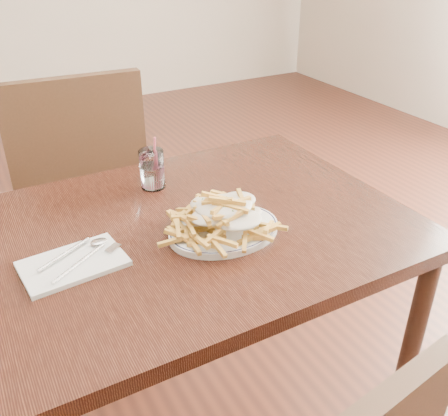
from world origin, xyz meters
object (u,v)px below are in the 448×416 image
chair_far (80,185)px  water_glass (152,171)px  fries_plate (224,230)px  table (170,255)px  loaded_fries (224,211)px

chair_far → water_glass: (0.11, -0.50, 0.24)m
fries_plate → chair_far: bearing=101.3°
table → water_glass: water_glass is taller
water_glass → table: bearing=-102.8°
chair_far → water_glass: size_ratio=6.53×
fries_plate → loaded_fries: loaded_fries is taller
table → loaded_fries: 0.20m
water_glass → fries_plate: bearing=-79.7°
table → chair_far: size_ratio=1.21×
chair_far → table: bearing=-85.7°
table → fries_plate: bearing=-37.8°
table → chair_far: (-0.05, 0.73, -0.11)m
chair_far → fries_plate: (0.16, -0.82, 0.20)m
table → fries_plate: (0.11, -0.08, 0.09)m
fries_plate → table: bearing=142.2°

